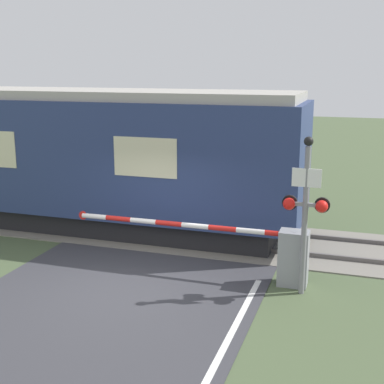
% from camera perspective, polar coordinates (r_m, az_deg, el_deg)
% --- Properties ---
extents(ground_plane, '(80.00, 80.00, 0.00)m').
position_cam_1_polar(ground_plane, '(11.42, -6.63, -9.77)').
color(ground_plane, '#475638').
extents(track_bed, '(36.00, 3.20, 0.13)m').
position_cam_1_polar(track_bed, '(14.47, -0.85, -4.53)').
color(track_bed, slate).
rests_on(track_bed, ground_plane).
extents(train, '(16.23, 2.74, 3.84)m').
position_cam_1_polar(train, '(16.28, -17.74, 3.87)').
color(train, black).
rests_on(train, ground_plane).
extents(crossing_barrier, '(5.27, 0.44, 1.18)m').
position_cam_1_polar(crossing_barrier, '(11.33, 8.79, -6.38)').
color(crossing_barrier, gray).
rests_on(crossing_barrier, ground_plane).
extents(signal_post, '(0.92, 0.26, 3.17)m').
position_cam_1_polar(signal_post, '(10.56, 12.00, -1.51)').
color(signal_post, gray).
rests_on(signal_post, ground_plane).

